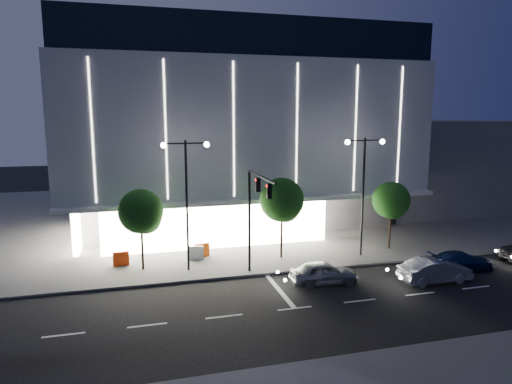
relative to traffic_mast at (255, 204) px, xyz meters
The scene contains 16 objects.
ground 6.12m from the traffic_mast, 106.66° to the right, with size 160.00×160.00×0.00m, color black.
sidewalk_museum 21.62m from the traffic_mast, 79.04° to the left, with size 70.00×40.00×0.15m, color #474747.
museum 19.54m from the traffic_mast, 84.04° to the left, with size 30.00×25.80×18.00m.
annex_building 32.43m from the traffic_mast, 39.57° to the left, with size 16.00×20.00×10.00m, color #4C4C51.
traffic_mast is the anchor object (origin of this frame).
street_lamp_west 4.89m from the traffic_mast, 146.35° to the left, with size 3.16×0.36×9.00m.
street_lamp_east 9.43m from the traffic_mast, 16.48° to the left, with size 3.16×0.36×9.00m.
tree_left 7.95m from the traffic_mast, 152.16° to the left, with size 3.02×3.02×5.72m.
tree_mid 4.82m from the traffic_mast, 50.58° to the left, with size 3.25×3.25×6.15m.
tree_right 12.63m from the traffic_mast, 17.02° to the left, with size 2.91×2.91×5.51m.
car_lead 6.16m from the traffic_mast, 24.04° to the right, with size 1.74×4.33×1.48m, color gray.
car_second 12.32m from the traffic_mast, 16.75° to the right, with size 1.64×4.70×1.55m, color #AAACB2.
car_third 15.07m from the traffic_mast, ahead, with size 1.83×4.49×1.30m, color navy.
barrier_a 10.67m from the traffic_mast, 150.50° to the left, with size 1.10×0.25×1.00m, color #FF3B0E.
barrier_b 7.25m from the traffic_mast, 123.55° to the left, with size 1.10×0.25×1.00m, color white.
barrier_c 7.44m from the traffic_mast, 116.26° to the left, with size 1.10×0.25×1.00m, color #C4490A.
Camera 1 is at (-6.28, -24.05, 10.65)m, focal length 32.00 mm.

